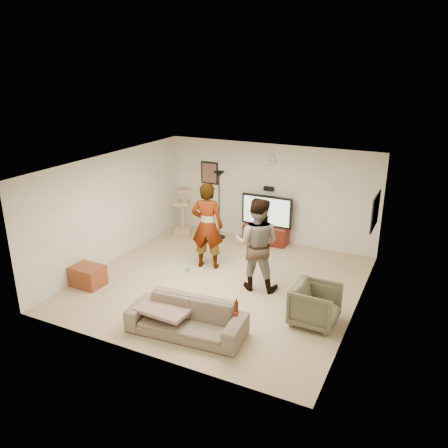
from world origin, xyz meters
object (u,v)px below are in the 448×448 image
at_px(armchair, 315,305).
at_px(side_table, 88,276).
at_px(person_right, 257,244).
at_px(sofa, 187,318).
at_px(tv, 267,211).
at_px(floor_lamp, 219,206).
at_px(beer_bottle, 236,309).
at_px(cat_tree, 183,212).
at_px(person_left, 207,226).
at_px(tv_stand, 266,234).

distance_m(armchair, side_table, 4.64).
bearing_deg(person_right, sofa, 69.32).
bearing_deg(sofa, tv, 88.67).
relative_size(person_right, armchair, 2.39).
xyz_separation_m(tv, floor_lamp, (-1.23, -0.21, 0.03)).
relative_size(tv, floor_lamp, 0.74).
distance_m(sofa, beer_bottle, 1.01).
bearing_deg(beer_bottle, cat_tree, 130.37).
bearing_deg(floor_lamp, side_table, -108.43).
distance_m(floor_lamp, side_table, 3.87).
relative_size(cat_tree, side_table, 2.04).
height_order(tv, armchair, tv).
relative_size(sofa, beer_bottle, 8.01).
bearing_deg(person_left, beer_bottle, 112.66).
bearing_deg(person_left, person_right, 147.73).
xyz_separation_m(cat_tree, person_left, (1.53, -1.48, 0.32)).
xyz_separation_m(person_right, sofa, (-0.42, -2.07, -0.67)).
bearing_deg(person_right, floor_lamp, -57.54).
bearing_deg(person_right, side_table, 15.48).
bearing_deg(beer_bottle, tv_stand, 105.22).
bearing_deg(person_left, floor_lamp, -85.38).
relative_size(cat_tree, beer_bottle, 5.22).
relative_size(tv_stand, cat_tree, 0.86).
bearing_deg(tv_stand, cat_tree, -168.43).
xyz_separation_m(tv_stand, person_right, (0.70, -2.38, 0.72)).
bearing_deg(side_table, tv, 57.54).
height_order(person_right, sofa, person_right).
height_order(sofa, beer_bottle, beer_bottle).
bearing_deg(armchair, beer_bottle, 144.66).
height_order(tv_stand, beer_bottle, beer_bottle).
distance_m(sofa, armchair, 2.25).
bearing_deg(armchair, cat_tree, 58.98).
bearing_deg(person_right, tv_stand, -82.82).
height_order(person_left, sofa, person_left).
distance_m(person_left, beer_bottle, 3.15).
distance_m(floor_lamp, armchair, 4.53).
xyz_separation_m(floor_lamp, side_table, (-1.21, -3.62, -0.67)).
bearing_deg(floor_lamp, tv, 9.78).
bearing_deg(beer_bottle, sofa, 180.00).
distance_m(tv, beer_bottle, 4.61).
bearing_deg(cat_tree, side_table, -94.18).
bearing_deg(beer_bottle, person_right, 103.73).
bearing_deg(beer_bottle, floor_lamp, 119.96).
bearing_deg(side_table, person_right, 24.80).
bearing_deg(beer_bottle, person_left, 126.53).
height_order(armchair, side_table, armchair).
bearing_deg(person_left, armchair, 142.07).
xyz_separation_m(floor_lamp, sofa, (1.52, -4.24, -0.59)).
height_order(cat_tree, armchair, cat_tree).
distance_m(beer_bottle, armchair, 1.62).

